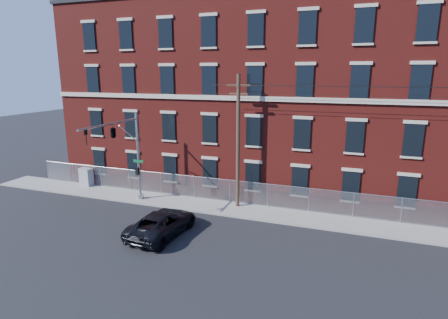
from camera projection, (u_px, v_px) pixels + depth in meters
name	position (u px, v px, depth m)	size (l,w,h in m)	color
ground	(182.00, 232.00, 23.83)	(140.00, 140.00, 0.00)	black
sidewalk	(376.00, 228.00, 24.44)	(65.00, 3.00, 0.12)	gray
mill_building	(381.00, 98.00, 30.73)	(55.30, 14.32, 16.30)	maroon
chain_link_fence	(377.00, 207.00, 25.39)	(59.06, 0.06, 1.85)	#A5A8AD
traffic_signal_mast	(120.00, 140.00, 26.56)	(0.90, 6.75, 7.00)	#9EA0A5
utility_pole_near	(238.00, 140.00, 27.06)	(1.80, 0.28, 10.00)	#4C3526
pickup_truck	(162.00, 223.00, 23.38)	(2.57, 5.58, 1.55)	black
utility_cabinet	(86.00, 177.00, 33.29)	(1.27, 0.64, 1.59)	gray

